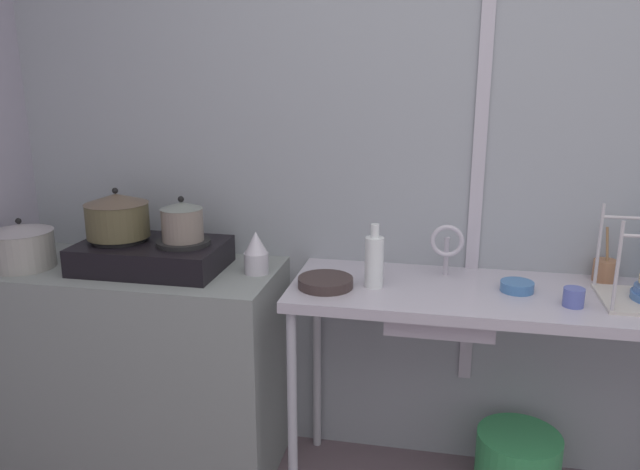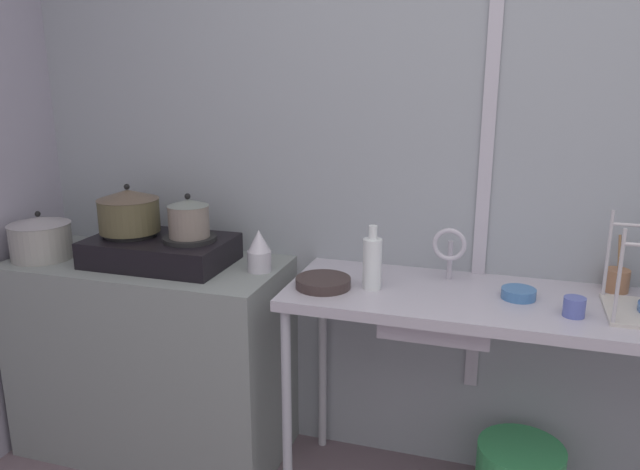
% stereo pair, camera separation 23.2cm
% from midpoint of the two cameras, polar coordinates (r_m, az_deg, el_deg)
% --- Properties ---
extents(wall_back, '(4.69, 0.10, 2.57)m').
position_cam_midpoint_polar(wall_back, '(2.51, 11.72, 6.32)').
color(wall_back, '#959BA0').
rests_on(wall_back, ground).
extents(wall_metal_strip, '(0.05, 0.01, 2.05)m').
position_cam_midpoint_polar(wall_metal_strip, '(2.44, 11.90, 9.09)').
color(wall_metal_strip, '#BAB4BF').
extents(counter_concrete, '(1.15, 0.53, 0.87)m').
position_cam_midpoint_polar(counter_concrete, '(2.82, -18.22, -11.32)').
color(counter_concrete, gray).
rests_on(counter_concrete, ground).
extents(counter_sink, '(1.50, 0.53, 0.87)m').
position_cam_midpoint_polar(counter_sink, '(2.34, 13.02, -6.77)').
color(counter_sink, '#BAB4BF').
rests_on(counter_sink, ground).
extents(stove, '(0.57, 0.36, 0.13)m').
position_cam_midpoint_polar(stove, '(2.61, -17.66, -1.76)').
color(stove, black).
rests_on(stove, counter_concrete).
extents(pot_on_left_burner, '(0.25, 0.25, 0.20)m').
position_cam_midpoint_polar(pot_on_left_burner, '(2.64, -20.56, 1.69)').
color(pot_on_left_burner, brown).
rests_on(pot_on_left_burner, stove).
extents(pot_on_right_burner, '(0.17, 0.17, 0.18)m').
position_cam_midpoint_polar(pot_on_right_burner, '(2.51, -15.16, 1.21)').
color(pot_on_right_burner, slate).
rests_on(pot_on_right_burner, stove).
extents(pot_beside_stove, '(0.26, 0.26, 0.20)m').
position_cam_midpoint_polar(pot_beside_stove, '(2.82, -27.89, -0.90)').
color(pot_beside_stove, gray).
rests_on(pot_beside_stove, counter_concrete).
extents(percolator, '(0.10, 0.10, 0.17)m').
position_cam_midpoint_polar(percolator, '(2.45, -8.60, -1.69)').
color(percolator, silver).
rests_on(percolator, counter_concrete).
extents(sink_basin, '(0.38, 0.32, 0.12)m').
position_cam_midpoint_polar(sink_basin, '(2.30, 8.14, -6.56)').
color(sink_basin, '#BAB4BF').
rests_on(sink_basin, counter_sink).
extents(faucet, '(0.13, 0.07, 0.21)m').
position_cam_midpoint_polar(faucet, '(2.38, 8.87, -0.83)').
color(faucet, '#BAB4BF').
rests_on(faucet, counter_sink).
extents(frying_pan, '(0.20, 0.20, 0.04)m').
position_cam_midpoint_polar(frying_pan, '(2.29, -2.40, -4.41)').
color(frying_pan, '#382C2A').
rests_on(frying_pan, counter_sink).
extents(cup_by_rack, '(0.07, 0.07, 0.06)m').
position_cam_midpoint_polar(cup_by_rack, '(2.23, 19.55, -5.46)').
color(cup_by_rack, '#5562B2').
rests_on(cup_by_rack, counter_sink).
extents(small_bowl_on_drainboard, '(0.12, 0.12, 0.04)m').
position_cam_midpoint_polar(small_bowl_on_drainboard, '(2.33, 14.95, -4.64)').
color(small_bowl_on_drainboard, '#4273AF').
rests_on(small_bowl_on_drainboard, counter_sink).
extents(bottle_by_sink, '(0.07, 0.07, 0.24)m').
position_cam_midpoint_polar(bottle_by_sink, '(2.27, 2.09, -2.41)').
color(bottle_by_sink, white).
rests_on(bottle_by_sink, counter_sink).
extents(utensil_jar, '(0.09, 0.09, 0.21)m').
position_cam_midpoint_polar(utensil_jar, '(2.54, 22.36, -3.03)').
color(utensil_jar, '#A06C4B').
rests_on(utensil_jar, counter_sink).
extents(bucket_on_floor, '(0.32, 0.32, 0.28)m').
position_cam_midpoint_polar(bucket_on_floor, '(2.68, 15.16, -19.88)').
color(bucket_on_floor, '#389F57').
rests_on(bucket_on_floor, ground).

